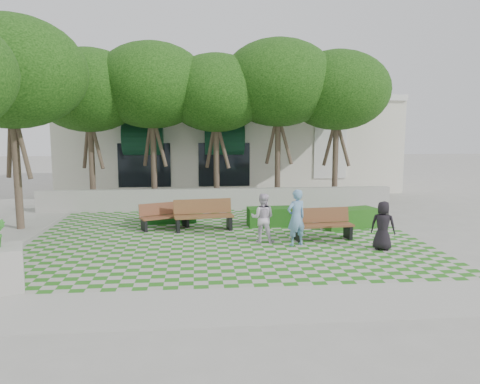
{
  "coord_description": "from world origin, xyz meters",
  "views": [
    {
      "loc": [
        -0.9,
        -13.51,
        3.5
      ],
      "look_at": [
        0.5,
        1.5,
        1.4
      ],
      "focal_mm": 35.0,
      "sensor_mm": 36.0,
      "label": 1
    }
  ],
  "objects": [
    {
      "name": "hedge_midleft",
      "position": [
        -1.87,
        3.61,
        0.31
      ],
      "size": [
        1.88,
        0.96,
        0.63
      ],
      "primitive_type": "cube",
      "rotation": [
        0.0,
        0.0,
        0.14
      ],
      "color": "#124516",
      "rests_on": "ground"
    },
    {
      "name": "building",
      "position": [
        0.93,
        14.08,
        2.52
      ],
      "size": [
        18.0,
        8.92,
        5.15
      ],
      "color": "silver",
      "rests_on": "ground"
    },
    {
      "name": "bench_east",
      "position": [
        3.01,
        0.55,
        0.47
      ],
      "size": [
        1.9,
        0.78,
        0.97
      ],
      "rotation": [
        0.0,
        0.0,
        0.09
      ],
      "color": "brown",
      "rests_on": "ground"
    },
    {
      "name": "person_dark",
      "position": [
        4.39,
        -0.86,
        0.71
      ],
      "size": [
        0.82,
        0.73,
        1.41
      ],
      "primitive_type": "imported",
      "rotation": [
        0.0,
        0.0,
        2.62
      ],
      "color": "black",
      "rests_on": "ground"
    },
    {
      "name": "person_white",
      "position": [
        1.09,
        0.36,
        0.75
      ],
      "size": [
        0.85,
        0.73,
        1.5
      ],
      "primitive_type": "imported",
      "rotation": [
        0.0,
        0.0,
        2.89
      ],
      "color": "silver",
      "rests_on": "ground"
    },
    {
      "name": "person_blue",
      "position": [
        2.02,
        -0.15,
        0.84
      ],
      "size": [
        0.72,
        0.61,
        1.69
      ],
      "primitive_type": "imported",
      "rotation": [
        0.0,
        0.0,
        3.53
      ],
      "color": "#6692BB",
      "rests_on": "ground"
    },
    {
      "name": "hedge_east",
      "position": [
        4.4,
        2.11,
        0.34
      ],
      "size": [
        2.08,
        1.29,
        0.68
      ],
      "primitive_type": "cube",
      "rotation": [
        0.0,
        0.0,
        0.29
      ],
      "color": "#1C5015",
      "rests_on": "ground"
    },
    {
      "name": "lawn",
      "position": [
        0.0,
        1.0,
        0.01
      ],
      "size": [
        12.0,
        12.0,
        0.0
      ],
      "primitive_type": "plane",
      "color": "#2B721E",
      "rests_on": "ground"
    },
    {
      "name": "hedge_midright",
      "position": [
        1.84,
        2.69,
        0.33
      ],
      "size": [
        1.93,
        0.86,
        0.66
      ],
      "primitive_type": "cube",
      "rotation": [
        0.0,
        0.0,
        0.05
      ],
      "color": "#174713",
      "rests_on": "ground"
    },
    {
      "name": "sidewalk_south",
      "position": [
        0.0,
        -4.7,
        0.01
      ],
      "size": [
        16.0,
        2.0,
        0.01
      ],
      "primitive_type": "cube",
      "color": "#9E9B93",
      "rests_on": "ground"
    },
    {
      "name": "ground",
      "position": [
        0.0,
        0.0,
        0.0
      ],
      "size": [
        90.0,
        90.0,
        0.0
      ],
      "primitive_type": "plane",
      "color": "gray",
      "rests_on": "ground"
    },
    {
      "name": "bench_mid",
      "position": [
        -0.69,
        2.21,
        0.5
      ],
      "size": [
        2.06,
        0.91,
        1.05
      ],
      "rotation": [
        0.0,
        0.0,
        0.13
      ],
      "color": "brown",
      "rests_on": "ground"
    },
    {
      "name": "retaining_wall",
      "position": [
        0.0,
        6.2,
        0.45
      ],
      "size": [
        15.0,
        0.36,
        0.9
      ],
      "primitive_type": "cube",
      "color": "#9E9B93",
      "rests_on": "ground"
    },
    {
      "name": "bench_west",
      "position": [
        -2.03,
        2.59,
        0.43
      ],
      "size": [
        1.78,
        1.19,
        0.89
      ],
      "rotation": [
        0.0,
        0.0,
        0.41
      ],
      "color": "brown",
      "rests_on": "ground"
    },
    {
      "name": "tree_row",
      "position": [
        -1.86,
        5.95,
        5.18
      ],
      "size": [
        17.7,
        13.4,
        7.41
      ],
      "color": "#47382B",
      "rests_on": "ground"
    }
  ]
}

